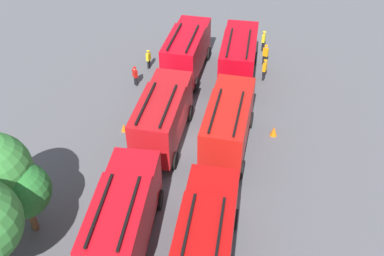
% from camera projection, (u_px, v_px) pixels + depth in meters
% --- Properties ---
extents(ground_plane, '(54.15, 54.15, 0.00)m').
position_uv_depth(ground_plane, '(192.00, 144.00, 28.95)').
color(ground_plane, '#4C4C51').
extents(fire_truck_0, '(7.24, 2.84, 3.88)m').
position_uv_depth(fire_truck_0, '(206.00, 238.00, 20.54)').
color(fire_truck_0, '#AB0A0A').
rests_on(fire_truck_0, ground).
extents(fire_truck_1, '(7.28, 2.96, 3.88)m').
position_uv_depth(fire_truck_1, '(228.00, 123.00, 27.27)').
color(fire_truck_1, '#B2140F').
rests_on(fire_truck_1, ground).
extents(fire_truck_2, '(7.23, 2.83, 3.88)m').
position_uv_depth(fire_truck_2, '(239.00, 56.00, 33.71)').
color(fire_truck_2, '#B40613').
rests_on(fire_truck_2, ground).
extents(fire_truck_3, '(7.33, 3.10, 3.88)m').
position_uv_depth(fire_truck_3, '(124.00, 216.00, 21.57)').
color(fire_truck_3, red).
rests_on(fire_truck_3, ground).
extents(fire_truck_4, '(7.23, 2.82, 3.88)m').
position_uv_depth(fire_truck_4, '(163.00, 116.00, 27.85)').
color(fire_truck_4, '#A81116').
rests_on(fire_truck_4, ground).
extents(fire_truck_5, '(7.29, 2.97, 3.88)m').
position_uv_depth(fire_truck_5, '(187.00, 50.00, 34.36)').
color(fire_truck_5, '#B80916').
rests_on(fire_truck_5, ground).
extents(firefighter_0, '(0.47, 0.35, 1.78)m').
position_uv_depth(firefighter_0, '(265.00, 69.00, 34.41)').
color(firefighter_0, black).
rests_on(firefighter_0, ground).
extents(firefighter_1, '(0.46, 0.47, 1.61)m').
position_uv_depth(firefighter_1, '(135.00, 75.00, 33.88)').
color(firefighter_1, black).
rests_on(firefighter_1, ground).
extents(firefighter_2, '(0.37, 0.48, 1.80)m').
position_uv_depth(firefighter_2, '(265.00, 54.00, 36.20)').
color(firefighter_2, black).
rests_on(firefighter_2, ground).
extents(firefighter_3, '(0.46, 0.32, 1.80)m').
position_uv_depth(firefighter_3, '(264.00, 40.00, 38.07)').
color(firefighter_3, black).
rests_on(firefighter_3, ground).
extents(firefighter_4, '(0.47, 0.34, 1.62)m').
position_uv_depth(firefighter_4, '(149.00, 58.00, 35.85)').
color(firefighter_4, black).
rests_on(firefighter_4, ground).
extents(tree_2, '(2.85, 2.85, 4.42)m').
position_uv_depth(tree_2, '(23.00, 191.00, 21.75)').
color(tree_2, brown).
rests_on(tree_2, ground).
extents(traffic_cone_0, '(0.48, 0.48, 0.68)m').
position_uv_depth(traffic_cone_0, '(274.00, 131.00, 29.49)').
color(traffic_cone_0, '#F2600C').
rests_on(traffic_cone_0, ground).
extents(traffic_cone_1, '(0.47, 0.47, 0.68)m').
position_uv_depth(traffic_cone_1, '(166.00, 52.00, 37.79)').
color(traffic_cone_1, '#F2600C').
rests_on(traffic_cone_1, ground).
extents(traffic_cone_2, '(0.40, 0.40, 0.57)m').
position_uv_depth(traffic_cone_2, '(124.00, 128.00, 29.87)').
color(traffic_cone_2, '#F2600C').
rests_on(traffic_cone_2, ground).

